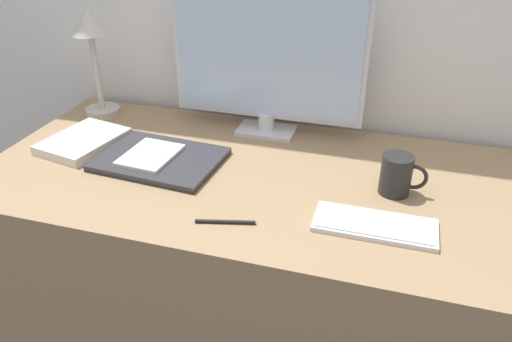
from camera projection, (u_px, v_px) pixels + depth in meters
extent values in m
cube|color=#997A56|center=(268.00, 280.00, 1.52)|extent=(1.58, 0.71, 0.74)
cube|color=silver|center=(266.00, 131.00, 1.58)|extent=(0.18, 0.11, 0.01)
cylinder|color=silver|center=(266.00, 121.00, 1.56)|extent=(0.05, 0.05, 0.05)
cube|color=silver|center=(268.00, 55.00, 1.46)|extent=(0.59, 0.01, 0.39)
cube|color=#ADC6E5|center=(267.00, 56.00, 1.45)|extent=(0.56, 0.01, 0.37)
cube|color=silver|center=(375.00, 225.00, 1.13)|extent=(0.28, 0.12, 0.01)
cube|color=#B7B7BC|center=(375.00, 224.00, 1.13)|extent=(0.26, 0.09, 0.00)
cube|color=#232328|center=(160.00, 161.00, 1.41)|extent=(0.35, 0.27, 0.01)
cube|color=#333338|center=(160.00, 158.00, 1.40)|extent=(0.35, 0.27, 0.01)
cube|color=white|center=(150.00, 155.00, 1.40)|extent=(0.15, 0.18, 0.01)
cube|color=beige|center=(150.00, 153.00, 1.39)|extent=(0.11, 0.13, 0.00)
cylinder|color=#BCB7AD|center=(103.00, 111.00, 1.71)|extent=(0.12, 0.12, 0.02)
cylinder|color=#BCB7AD|center=(97.00, 72.00, 1.64)|extent=(0.02, 0.02, 0.25)
cone|color=#BCB7AD|center=(88.00, 22.00, 1.56)|extent=(0.12, 0.12, 0.08)
cube|color=silver|center=(83.00, 141.00, 1.49)|extent=(0.22, 0.27, 0.03)
cube|color=silver|center=(76.00, 142.00, 1.46)|extent=(0.10, 0.06, 0.00)
cylinder|color=black|center=(396.00, 175.00, 1.24)|extent=(0.08, 0.08, 0.10)
torus|color=black|center=(414.00, 177.00, 1.23)|extent=(0.07, 0.01, 0.07)
cylinder|color=black|center=(225.00, 222.00, 1.15)|extent=(0.14, 0.04, 0.01)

